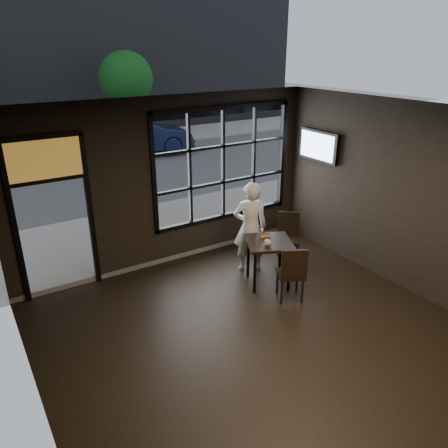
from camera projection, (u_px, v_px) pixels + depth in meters
floor at (285, 359)px, 6.01m from camera, size 6.00×7.00×0.02m
ceiling at (300, 123)px, 4.78m from camera, size 6.00×7.00×0.02m
wall_left at (35, 334)px, 3.91m from camera, size 0.04×7.00×3.20m
wall_right at (438, 209)px, 6.88m from camera, size 0.04×7.00×3.20m
window_frame at (223, 164)px, 8.65m from camera, size 3.06×0.12×2.28m
stained_transom at (44, 159)px, 6.80m from camera, size 1.20×0.06×0.70m
street_asphalt at (13, 120)px, 24.75m from camera, size 60.00×41.00×0.04m
cafe_table at (268, 262)px, 7.75m from camera, size 1.02×1.02×0.84m
chair_near at (291, 272)px, 7.26m from camera, size 0.58×0.58×0.99m
chair_window at (288, 238)px, 8.55m from camera, size 0.58×0.58×0.97m
man at (250, 227)px, 8.07m from camera, size 0.75×0.65×1.74m
hotdog at (265, 235)px, 7.76m from camera, size 0.21×0.13×0.06m
cup at (268, 243)px, 7.42m from camera, size 0.15×0.15×0.10m
tv at (319, 146)px, 8.72m from camera, size 0.12×1.05×0.61m
navy_car at (138, 136)px, 16.56m from camera, size 4.27×2.01×1.35m
tree_right at (126, 79)px, 18.04m from camera, size 2.22×2.22×3.79m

